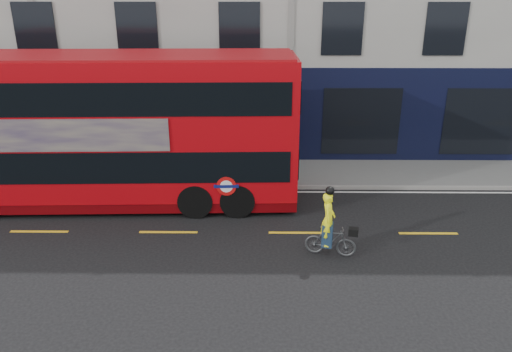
{
  "coord_description": "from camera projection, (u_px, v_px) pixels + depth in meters",
  "views": [
    {
      "loc": [
        -1.16,
        -12.16,
        7.21
      ],
      "look_at": [
        -1.29,
        1.5,
        1.88
      ],
      "focal_mm": 35.0,
      "sensor_mm": 36.0,
      "label": 1
    }
  ],
  "objects": [
    {
      "name": "ground",
      "position": [
        302.0,
        258.0,
        13.94
      ],
      "size": [
        120.0,
        120.0,
        0.0
      ],
      "primitive_type": "plane",
      "color": "black",
      "rests_on": "ground"
    },
    {
      "name": "lane_dashes",
      "position": [
        298.0,
        233.0,
        15.34
      ],
      "size": [
        58.0,
        0.12,
        0.01
      ],
      "primitive_type": null,
      "color": "yellow",
      "rests_on": "ground"
    },
    {
      "name": "bus",
      "position": [
        108.0,
        130.0,
        16.59
      ],
      "size": [
        12.69,
        3.26,
        5.08
      ],
      "rotation": [
        0.0,
        0.0,
        0.03
      ],
      "color": "#B4070E",
      "rests_on": "ground"
    },
    {
      "name": "kerb",
      "position": [
        292.0,
        187.0,
        18.57
      ],
      "size": [
        60.0,
        0.12,
        0.13
      ],
      "primitive_type": "cube",
      "color": "gray",
      "rests_on": "ground"
    },
    {
      "name": "pavement",
      "position": [
        289.0,
        173.0,
        19.97
      ],
      "size": [
        60.0,
        3.0,
        0.12
      ],
      "primitive_type": "cube",
      "color": "slate",
      "rests_on": "ground"
    },
    {
      "name": "road_edge_line",
      "position": [
        292.0,
        192.0,
        18.32
      ],
      "size": [
        58.0,
        0.1,
        0.01
      ],
      "primitive_type": "cube",
      "color": "silver",
      "rests_on": "ground"
    },
    {
      "name": "cyclist",
      "position": [
        330.0,
        232.0,
        13.86
      ],
      "size": [
        1.5,
        0.71,
        2.08
      ],
      "rotation": [
        0.0,
        0.0,
        -0.21
      ],
      "color": "#4A4D4F",
      "rests_on": "ground"
    }
  ]
}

